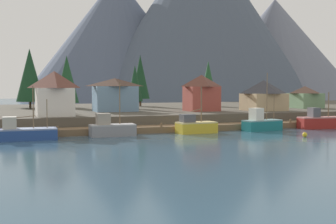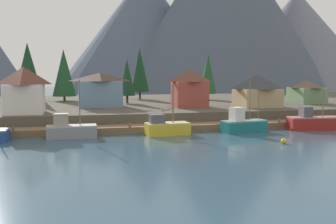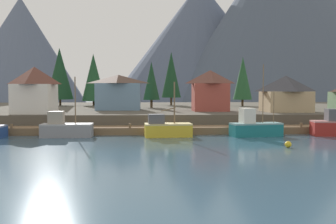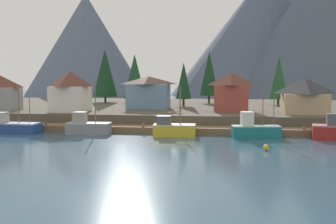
# 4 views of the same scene
# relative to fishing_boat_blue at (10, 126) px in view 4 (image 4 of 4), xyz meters

# --- Properties ---
(ground_plane) EXTENTS (400.00, 400.00, 1.00)m
(ground_plane) POSITION_rel_fishing_boat_blue_xyz_m (25.02, 21.88, -1.48)
(ground_plane) COLOR #335166
(dock) EXTENTS (80.00, 4.00, 1.60)m
(dock) POSITION_rel_fishing_boat_blue_xyz_m (25.02, 3.87, -0.48)
(dock) COLOR brown
(dock) RESTS_ON ground_plane
(shoreline_bank) EXTENTS (400.00, 56.00, 2.50)m
(shoreline_bank) POSITION_rel_fishing_boat_blue_xyz_m (25.02, 33.88, 0.27)
(shoreline_bank) COLOR #4C473D
(shoreline_bank) RESTS_ON ground_plane
(mountain_west_peak) EXTENTS (57.28, 57.28, 47.61)m
(mountain_west_peak) POSITION_rel_fishing_boat_blue_xyz_m (-33.92, 129.25, 22.83)
(mountain_west_peak) COLOR slate
(mountain_west_peak) RESTS_ON ground_plane
(mountain_central_peak) EXTENTS (95.70, 95.70, 62.37)m
(mountain_central_peak) POSITION_rel_fishing_boat_blue_xyz_m (50.54, 155.48, 30.21)
(mountain_central_peak) COLOR #4C566B
(mountain_central_peak) RESTS_ON ground_plane
(fishing_boat_blue) EXTENTS (9.19, 3.46, 7.41)m
(fishing_boat_blue) POSITION_rel_fishing_boat_blue_xyz_m (0.00, 0.00, 0.00)
(fishing_boat_blue) COLOR navy
(fishing_boat_blue) RESTS_ON ground_plane
(fishing_boat_grey) EXTENTS (6.66, 2.73, 7.95)m
(fishing_boat_grey) POSITION_rel_fishing_boat_blue_xyz_m (12.62, 0.38, 0.15)
(fishing_boat_grey) COLOR gray
(fishing_boat_grey) RESTS_ON ground_plane
(fishing_boat_yellow) EXTENTS (6.36, 3.25, 7.29)m
(fishing_boat_yellow) POSITION_rel_fishing_boat_blue_xyz_m (25.99, 0.10, 0.12)
(fishing_boat_yellow) COLOR gold
(fishing_boat_yellow) RESTS_ON ground_plane
(fishing_boat_teal) EXTENTS (7.12, 3.54, 9.63)m
(fishing_boat_teal) POSITION_rel_fishing_boat_blue_xyz_m (37.80, -0.06, 0.27)
(fishing_boat_teal) COLOR #196B70
(fishing_boat_teal) RESTS_ON ground_plane
(house_red) EXTENTS (6.32, 5.54, 7.12)m
(house_red) POSITION_rel_fishing_boat_blue_xyz_m (34.36, 16.42, 5.16)
(house_red) COLOR #9E4238
(house_red) RESTS_ON shoreline_bank
(house_white) EXTENTS (6.11, 7.03, 7.36)m
(house_white) POSITION_rel_fishing_boat_blue_xyz_m (5.57, 11.20, 5.28)
(house_white) COLOR silver
(house_white) RESTS_ON shoreline_bank
(house_grey) EXTENTS (7.08, 5.22, 6.66)m
(house_grey) POSITION_rel_fishing_boat_blue_xyz_m (-9.05, 12.62, 4.93)
(house_grey) COLOR gray
(house_grey) RESTS_ON shoreline_bank
(house_tan) EXTENTS (7.71, 7.25, 6.11)m
(house_tan) POSITION_rel_fishing_boat_blue_xyz_m (46.86, 13.79, 4.65)
(house_tan) COLOR tan
(house_tan) RESTS_ON shoreline_bank
(house_blue) EXTENTS (8.40, 5.99, 6.45)m
(house_blue) POSITION_rel_fishing_boat_blue_xyz_m (18.00, 21.00, 4.80)
(house_blue) COLOR #6689A8
(house_blue) RESTS_ON shoreline_bank
(conifer_near_left) EXTENTS (4.22, 4.22, 11.06)m
(conifer_near_left) POSITION_rel_fishing_boat_blue_xyz_m (44.61, 35.29, 7.78)
(conifer_near_left) COLOR #4C3823
(conifer_near_left) RESTS_ON shoreline_bank
(conifer_near_right) EXTENTS (5.31, 5.31, 11.85)m
(conifer_near_right) POSITION_rel_fishing_boat_blue_xyz_m (11.00, 38.54, 8.01)
(conifer_near_right) COLOR #4C3823
(conifer_near_right) RESTS_ON shoreline_bank
(conifer_mid_left) EXTENTS (6.06, 6.06, 13.31)m
(conifer_mid_left) POSITION_rel_fishing_boat_blue_xyz_m (3.09, 40.03, 8.91)
(conifer_mid_left) COLOR #4C3823
(conifer_mid_left) RESTS_ON shoreline_bank
(conifer_mid_right) EXTENTS (4.59, 4.59, 12.55)m
(conifer_mid_right) POSITION_rel_fishing_boat_blue_xyz_m (28.87, 40.64, 8.72)
(conifer_mid_right) COLOR #4C3823
(conifer_mid_right) RESTS_ON shoreline_bank
(conifer_back_right) EXTENTS (3.40, 3.40, 9.41)m
(conifer_back_right) POSITION_rel_fishing_boat_blue_xyz_m (24.14, 28.53, 7.03)
(conifer_back_right) COLOR #4C3823
(conifer_back_right) RESTS_ON shoreline_bank
(channel_buoy) EXTENTS (0.70, 0.70, 0.70)m
(channel_buoy) POSITION_rel_fishing_boat_blue_xyz_m (38.71, -10.39, -0.63)
(channel_buoy) COLOR gold
(channel_buoy) RESTS_ON ground_plane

